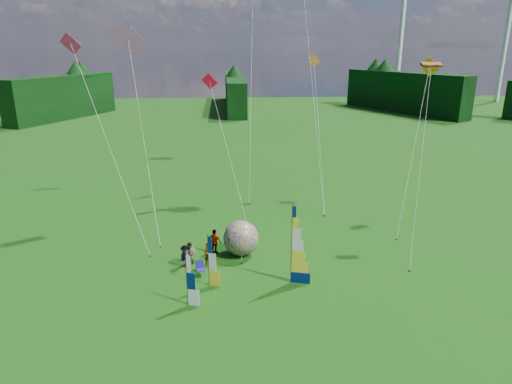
{
  "coord_description": "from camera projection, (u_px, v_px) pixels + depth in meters",
  "views": [
    {
      "loc": [
        -3.0,
        -23.27,
        14.31
      ],
      "look_at": [
        -1.0,
        4.0,
        5.5
      ],
      "focal_mm": 32.0,
      "sensor_mm": 36.0,
      "label": 1
    }
  ],
  "objects": [
    {
      "name": "side_banner_left",
      "position": [
        208.0,
        261.0,
        27.97
      ],
      "size": [
        0.91,
        0.42,
        3.35
      ],
      "primitive_type": null,
      "rotation": [
        0.0,
        0.0,
        -0.36
      ],
      "color": "yellow",
      "rests_on": "ground"
    },
    {
      "name": "small_kite_orange",
      "position": [
        319.0,
        128.0,
        42.23
      ],
      "size": [
        4.3,
        11.43,
        13.95
      ],
      "primitive_type": null,
      "rotation": [
        0.0,
        0.0,
        0.17
      ],
      "color": "orange",
      "rests_on": "ground"
    },
    {
      "name": "ground",
      "position": [
        278.0,
        302.0,
        26.69
      ],
      "size": [
        220.0,
        220.0,
        0.0
      ],
      "primitive_type": "plane",
      "color": "#175D0C",
      "rests_on": "ground"
    },
    {
      "name": "feather_banner_main",
      "position": [
        292.0,
        245.0,
        28.11
      ],
      "size": [
        1.36,
        0.46,
        5.13
      ],
      "primitive_type": null,
      "rotation": [
        0.0,
        0.0,
        -0.27
      ],
      "color": "#061C58",
      "rests_on": "ground"
    },
    {
      "name": "camp_chair",
      "position": [
        201.0,
        269.0,
        29.57
      ],
      "size": [
        0.73,
        0.73,
        1.0
      ],
      "primitive_type": null,
      "rotation": [
        0.0,
        0.0,
        0.33
      ],
      "color": "navy",
      "rests_on": "ground"
    },
    {
      "name": "spectator_c",
      "position": [
        185.0,
        256.0,
        30.7
      ],
      "size": [
        0.73,
        1.07,
        1.55
      ],
      "primitive_type": "imported",
      "rotation": [
        0.0,
        0.0,
        1.17
      ],
      "color": "#66594C",
      "rests_on": "ground"
    },
    {
      "name": "small_kite_green",
      "position": [
        251.0,
        80.0,
        45.19
      ],
      "size": [
        4.86,
        14.41,
        22.11
      ],
      "primitive_type": null,
      "rotation": [
        0.0,
        0.0,
        0.09
      ],
      "color": "#0BA919",
      "rests_on": "ground"
    },
    {
      "name": "turbine_right",
      "position": [
        400.0,
        43.0,
        122.05
      ],
      "size": [
        8.0,
        1.2,
        30.0
      ],
      "primitive_type": null,
      "color": "silver",
      "rests_on": "ground"
    },
    {
      "name": "spectator_a",
      "position": [
        209.0,
        254.0,
        30.83
      ],
      "size": [
        0.69,
        0.54,
        1.66
      ],
      "primitive_type": "imported",
      "rotation": [
        0.0,
        0.0,
        0.27
      ],
      "color": "#66594C",
      "rests_on": "ground"
    },
    {
      "name": "treeline_ring",
      "position": [
        279.0,
        239.0,
        25.46
      ],
      "size": [
        210.0,
        210.0,
        8.0
      ],
      "primitive_type": null,
      "color": "black",
      "rests_on": "ground"
    },
    {
      "name": "small_kite_pink",
      "position": [
        109.0,
        141.0,
        32.2
      ],
      "size": [
        9.22,
        8.98,
        15.75
      ],
      "primitive_type": null,
      "rotation": [
        0.0,
        0.0,
        -0.18
      ],
      "color": "#FD2E61",
      "rests_on": "ground"
    },
    {
      "name": "kite_rainbow_delta",
      "position": [
        142.0,
        123.0,
        34.94
      ],
      "size": [
        10.71,
        14.53,
        17.22
      ],
      "primitive_type": null,
      "rotation": [
        0.0,
        0.0,
        0.26
      ],
      "color": "#F84009",
      "rests_on": "ground"
    },
    {
      "name": "turbine_left",
      "position": [
        505.0,
        43.0,
        117.14
      ],
      "size": [
        8.0,
        1.2,
        30.0
      ],
      "primitive_type": null,
      "color": "silver",
      "rests_on": "ground"
    },
    {
      "name": "small_kite_red",
      "position": [
        228.0,
        144.0,
        39.53
      ],
      "size": [
        5.93,
        11.71,
        12.38
      ],
      "primitive_type": null,
      "rotation": [
        0.0,
        0.0,
        0.04
      ],
      "color": "red",
      "rests_on": "ground"
    },
    {
      "name": "spectator_b",
      "position": [
        190.0,
        253.0,
        31.06
      ],
      "size": [
        0.84,
        0.56,
        1.59
      ],
      "primitive_type": "imported",
      "rotation": [
        0.0,
        0.0,
        -0.25
      ],
      "color": "#66594C",
      "rests_on": "ground"
    },
    {
      "name": "small_kite_yellow",
      "position": [
        415.0,
        140.0,
        36.99
      ],
      "size": [
        9.61,
        12.15,
        13.96
      ],
      "primitive_type": null,
      "rotation": [
        0.0,
        0.0,
        -0.21
      ],
      "color": "#D49D06",
      "rests_on": "ground"
    },
    {
      "name": "spectator_d",
      "position": [
        215.0,
        242.0,
        32.61
      ],
      "size": [
        1.15,
        0.98,
        1.86
      ],
      "primitive_type": "imported",
      "rotation": [
        0.0,
        0.0,
        2.54
      ],
      "color": "#66594C",
      "rests_on": "ground"
    },
    {
      "name": "kite_parafoil",
      "position": [
        422.0,
        152.0,
        31.89
      ],
      "size": [
        8.51,
        11.9,
        14.45
      ],
      "primitive_type": null,
      "rotation": [
        0.0,
        0.0,
        -0.2
      ],
      "color": "red",
      "rests_on": "ground"
    },
    {
      "name": "side_banner_far",
      "position": [
        187.0,
        281.0,
        25.86
      ],
      "size": [
        0.93,
        0.37,
        3.16
      ],
      "primitive_type": null,
      "rotation": [
        0.0,
        0.0,
        -0.3
      ],
      "color": "white",
      "rests_on": "ground"
    },
    {
      "name": "bol_inflatable",
      "position": [
        241.0,
        238.0,
        32.37
      ],
      "size": [
        2.98,
        2.98,
        2.52
      ],
      "primitive_type": "sphere",
      "rotation": [
        0.0,
        0.0,
        -0.21
      ],
      "color": "#070E7A",
      "rests_on": "ground"
    },
    {
      "name": "kite_whale",
      "position": [
        313.0,
        76.0,
        42.06
      ],
      "size": [
        8.76,
        15.5,
        23.31
      ],
      "primitive_type": null,
      "rotation": [
        0.0,
        0.0,
        0.33
      ],
      "color": "black",
      "rests_on": "ground"
    }
  ]
}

